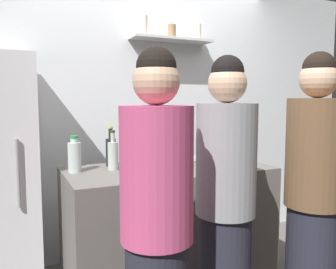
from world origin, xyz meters
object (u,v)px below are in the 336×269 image
(wine_bottle_dark_glass, at_px, (111,151))
(wine_bottle_amber_glass, at_px, (224,147))
(wine_bottle_green_glass, at_px, (244,149))
(person_brown_jacket, at_px, (314,198))
(water_bottle_plastic, at_px, (74,156))
(person_grey_hoodie, at_px, (225,207))
(baking_pan, at_px, (186,162))
(wine_bottle_pale_glass, at_px, (113,155))
(utensil_holder, at_px, (234,163))
(person_pink_top, at_px, (157,231))

(wine_bottle_dark_glass, bearing_deg, wine_bottle_amber_glass, -12.75)
(wine_bottle_green_glass, xyz_separation_m, wine_bottle_amber_glass, (-0.14, 0.10, 0.01))
(wine_bottle_dark_glass, distance_m, person_brown_jacket, 1.46)
(wine_bottle_amber_glass, bearing_deg, wine_bottle_dark_glass, 167.25)
(water_bottle_plastic, distance_m, person_grey_hoodie, 1.12)
(wine_bottle_green_glass, relative_size, person_brown_jacket, 0.17)
(wine_bottle_green_glass, bearing_deg, person_grey_hoodie, -133.18)
(wine_bottle_dark_glass, bearing_deg, baking_pan, -19.92)
(water_bottle_plastic, height_order, person_grey_hoodie, person_grey_hoodie)
(wine_bottle_pale_glass, relative_size, person_grey_hoodie, 0.17)
(water_bottle_plastic, bearing_deg, utensil_holder, -20.96)
(baking_pan, height_order, wine_bottle_amber_glass, wine_bottle_amber_glass)
(wine_bottle_amber_glass, bearing_deg, person_pink_top, -136.44)
(wine_bottle_dark_glass, distance_m, person_pink_top, 1.18)
(wine_bottle_dark_glass, xyz_separation_m, water_bottle_plastic, (-0.30, -0.13, -0.00))
(baking_pan, height_order, person_grey_hoodie, person_grey_hoodie)
(wine_bottle_pale_glass, distance_m, person_pink_top, 1.03)
(person_grey_hoodie, relative_size, person_brown_jacket, 0.98)
(wine_bottle_pale_glass, bearing_deg, baking_pan, -4.66)
(wine_bottle_green_glass, distance_m, water_bottle_plastic, 1.34)
(wine_bottle_green_glass, height_order, wine_bottle_dark_glass, wine_bottle_dark_glass)
(wine_bottle_green_glass, bearing_deg, wine_bottle_amber_glass, 144.56)
(utensil_holder, distance_m, wine_bottle_dark_glass, 0.93)
(utensil_holder, bearing_deg, baking_pan, 122.97)
(wine_bottle_amber_glass, bearing_deg, baking_pan, 179.23)
(wine_bottle_pale_glass, distance_m, water_bottle_plastic, 0.27)
(wine_bottle_green_glass, relative_size, water_bottle_plastic, 1.11)
(wine_bottle_dark_glass, distance_m, water_bottle_plastic, 0.32)
(utensil_holder, bearing_deg, wine_bottle_dark_glass, 145.07)
(wine_bottle_amber_glass, relative_size, wine_bottle_dark_glass, 1.03)
(utensil_holder, distance_m, wine_bottle_amber_glass, 0.36)
(wine_bottle_pale_glass, xyz_separation_m, wine_bottle_green_glass, (1.06, -0.15, -0.00))
(utensil_holder, xyz_separation_m, person_pink_top, (-0.87, -0.62, -0.16))
(baking_pan, relative_size, water_bottle_plastic, 1.31)
(wine_bottle_dark_glass, distance_m, person_grey_hoodie, 1.08)
(person_brown_jacket, bearing_deg, wine_bottle_pale_glass, -4.99)
(wine_bottle_green_glass, bearing_deg, person_brown_jacket, -97.31)
(person_grey_hoodie, xyz_separation_m, person_brown_jacket, (0.53, -0.14, 0.02))
(wine_bottle_pale_glass, bearing_deg, water_bottle_plastic, 174.89)
(utensil_holder, bearing_deg, wine_bottle_pale_glass, 154.19)
(wine_bottle_dark_glass, bearing_deg, wine_bottle_green_glass, -16.17)
(water_bottle_plastic, relative_size, person_brown_jacket, 0.15)
(wine_bottle_pale_glass, xyz_separation_m, water_bottle_plastic, (-0.27, 0.02, 0.00))
(person_pink_top, bearing_deg, wine_bottle_dark_glass, 28.82)
(water_bottle_plastic, bearing_deg, wine_bottle_dark_glass, 23.20)
(baking_pan, distance_m, person_grey_hoodie, 0.81)
(person_brown_jacket, bearing_deg, person_pink_top, 42.39)
(wine_bottle_green_glass, distance_m, person_brown_jacket, 0.84)
(person_pink_top, bearing_deg, water_bottle_plastic, 44.61)
(baking_pan, xyz_separation_m, wine_bottle_green_glass, (0.48, -0.10, 0.08))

